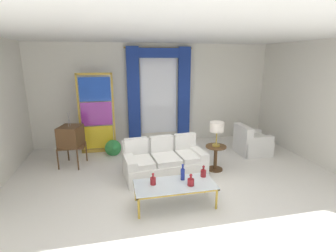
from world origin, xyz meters
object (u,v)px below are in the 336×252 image
(bottle_amber_squat, at_px, (191,181))
(armchair_white, at_px, (251,143))
(bottle_crystal_tall, at_px, (203,173))
(bottle_ruby_flask, at_px, (153,180))
(coffee_table, at_px, (175,186))
(table_lamp_brass, at_px, (217,128))
(couch_white_long, at_px, (163,162))
(bottle_blue_decanter, at_px, (183,173))
(vintage_tv, at_px, (71,137))
(round_side_table, at_px, (216,156))
(stained_glass_divider, at_px, (97,115))
(peacock_figurine, at_px, (113,149))

(bottle_amber_squat, xyz_separation_m, armchair_white, (2.42, 2.18, -0.20))
(bottle_crystal_tall, distance_m, bottle_ruby_flask, 0.98)
(coffee_table, relative_size, table_lamp_brass, 2.51)
(couch_white_long, distance_m, bottle_blue_decanter, 1.17)
(table_lamp_brass, bearing_deg, vintage_tv, 163.04)
(bottle_crystal_tall, height_order, bottle_ruby_flask, bottle_crystal_tall)
(bottle_crystal_tall, xyz_separation_m, round_side_table, (0.70, 1.08, -0.13))
(coffee_table, distance_m, bottle_crystal_tall, 0.62)
(coffee_table, distance_m, stained_glass_divider, 3.46)
(bottle_ruby_flask, xyz_separation_m, table_lamp_brass, (1.67, 1.18, 0.54))
(couch_white_long, xyz_separation_m, bottle_crystal_tall, (0.54, -1.10, 0.18))
(bottle_ruby_flask, xyz_separation_m, round_side_table, (1.67, 1.18, -0.13))
(vintage_tv, bearing_deg, table_lamp_brass, -16.96)
(bottle_crystal_tall, xyz_separation_m, table_lamp_brass, (0.70, 1.08, 0.54))
(armchair_white, height_order, round_side_table, armchair_white)
(bottle_amber_squat, relative_size, armchair_white, 0.26)
(coffee_table, bearing_deg, bottle_blue_decanter, 35.50)
(bottle_amber_squat, height_order, peacock_figurine, bottle_amber_squat)
(bottle_ruby_flask, distance_m, table_lamp_brass, 2.12)
(armchair_white, relative_size, round_side_table, 1.43)
(bottle_amber_squat, xyz_separation_m, table_lamp_brass, (1.03, 1.35, 0.55))
(bottle_ruby_flask, relative_size, armchair_white, 0.26)
(peacock_figurine, bearing_deg, stained_glass_divider, 131.78)
(coffee_table, relative_size, vintage_tv, 1.06)
(couch_white_long, height_order, table_lamp_brass, table_lamp_brass)
(bottle_amber_squat, bearing_deg, stained_glass_divider, 118.12)
(armchair_white, distance_m, stained_glass_divider, 4.31)
(bottle_amber_squat, bearing_deg, armchair_white, 41.94)
(bottle_blue_decanter, bearing_deg, coffee_table, -144.50)
(bottle_blue_decanter, distance_m, table_lamp_brass, 1.65)
(bottle_blue_decanter, xyz_separation_m, peacock_figurine, (-1.23, 2.51, -0.31))
(couch_white_long, relative_size, table_lamp_brass, 3.22)
(bottle_ruby_flask, height_order, round_side_table, bottle_ruby_flask)
(armchair_white, height_order, peacock_figurine, armchair_white)
(bottle_amber_squat, xyz_separation_m, round_side_table, (1.03, 1.35, -0.13))
(couch_white_long, distance_m, stained_glass_divider, 2.46)
(bottle_ruby_flask, height_order, stained_glass_divider, stained_glass_divider)
(couch_white_long, bearing_deg, table_lamp_brass, -1.05)
(couch_white_long, distance_m, bottle_crystal_tall, 1.24)
(bottle_ruby_flask, distance_m, stained_glass_divider, 3.24)
(armchair_white, bearing_deg, peacock_figurine, 171.35)
(bottle_blue_decanter, bearing_deg, vintage_tv, 136.01)
(couch_white_long, height_order, coffee_table, couch_white_long)
(stained_glass_divider, distance_m, table_lamp_brass, 3.28)
(couch_white_long, distance_m, table_lamp_brass, 1.44)
(couch_white_long, height_order, armchair_white, couch_white_long)
(vintage_tv, distance_m, table_lamp_brass, 3.48)
(coffee_table, height_order, bottle_ruby_flask, bottle_ruby_flask)
(coffee_table, height_order, bottle_amber_squat, bottle_amber_squat)
(bottle_ruby_flask, height_order, vintage_tv, vintage_tv)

